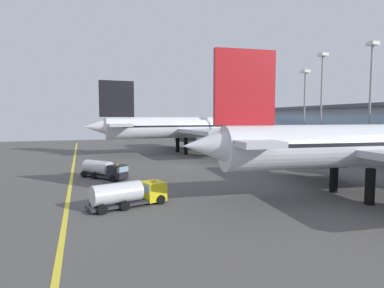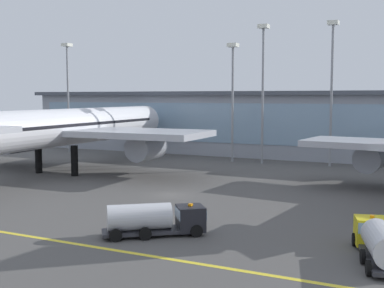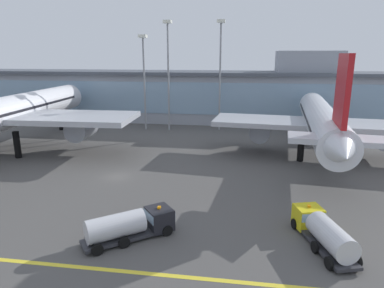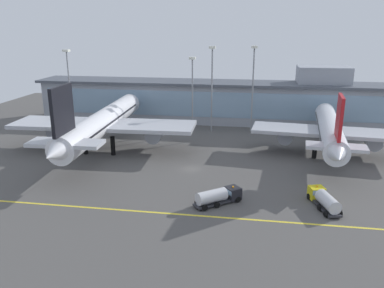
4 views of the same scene
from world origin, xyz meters
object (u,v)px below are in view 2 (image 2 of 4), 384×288
object	(u,v)px
baggage_tug_near	(158,219)
apron_light_mast_far_east	(263,74)
airliner_near_left	(70,128)
apron_light_mast_west	(332,73)
apron_light_mast_centre	(233,84)
fuel_tanker_truck	(379,240)
apron_light_mast_east	(68,81)

from	to	relation	value
baggage_tug_near	apron_light_mast_far_east	size ratio (longest dim) A/B	0.34
airliner_near_left	apron_light_mast_far_east	world-z (taller)	apron_light_mast_far_east
apron_light_mast_west	apron_light_mast_centre	bearing A→B (deg)	-173.68
airliner_near_left	fuel_tanker_truck	xyz separation A→B (m)	(50.40, -25.24, -5.69)
apron_light_mast_centre	fuel_tanker_truck	bearing A→B (deg)	-57.22
airliner_near_left	apron_light_mast_far_east	bearing A→B (deg)	-49.14
fuel_tanker_truck	baggage_tug_near	distance (m)	18.33
airliner_near_left	apron_light_mast_east	world-z (taller)	apron_light_mast_east
apron_light_mast_east	apron_light_mast_west	bearing A→B (deg)	2.00
apron_light_mast_east	baggage_tug_near	bearing A→B (deg)	-44.00
fuel_tanker_truck	baggage_tug_near	size ratio (longest dim) A/B	1.09
airliner_near_left	fuel_tanker_truck	size ratio (longest dim) A/B	6.37
airliner_near_left	apron_light_mast_west	xyz separation A→B (m)	(36.96, 25.04, 9.13)
apron_light_mast_far_east	apron_light_mast_east	bearing A→B (deg)	-179.76
apron_light_mast_centre	apron_light_mast_east	bearing A→B (deg)	-179.98
airliner_near_left	apron_light_mast_far_east	xyz separation A→B (m)	(25.07, 23.25, 9.07)
fuel_tanker_truck	apron_light_mast_far_east	bearing A→B (deg)	11.58
apron_light_mast_west	apron_light_mast_centre	size ratio (longest dim) A/B	1.14
baggage_tug_near	apron_light_mast_centre	bearing A→B (deg)	66.16
airliner_near_left	baggage_tug_near	distance (m)	42.27
apron_light_mast_east	apron_light_mast_far_east	distance (m)	44.62
fuel_tanker_truck	apron_light_mast_east	world-z (taller)	apron_light_mast_east
baggage_tug_near	apron_light_mast_far_east	xyz separation A→B (m)	(-7.08, 50.11, 14.76)
fuel_tanker_truck	apron_light_mast_far_east	world-z (taller)	apron_light_mast_far_east
airliner_near_left	fuel_tanker_truck	bearing A→B (deg)	-118.59
baggage_tug_near	apron_light_mast_east	bearing A→B (deg)	97.71
airliner_near_left	apron_light_mast_east	bearing A→B (deg)	38.29
fuel_tanker_truck	apron_light_mast_west	xyz separation A→B (m)	(-13.45, 50.28, 14.83)
airliner_near_left	apron_light_mast_east	xyz separation A→B (m)	(-19.54, 23.06, 8.34)
apron_light_mast_west	apron_light_mast_east	bearing A→B (deg)	-178.00
baggage_tug_near	apron_light_mast_west	distance (m)	54.18
airliner_near_left	apron_light_mast_west	bearing A→B (deg)	-57.87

